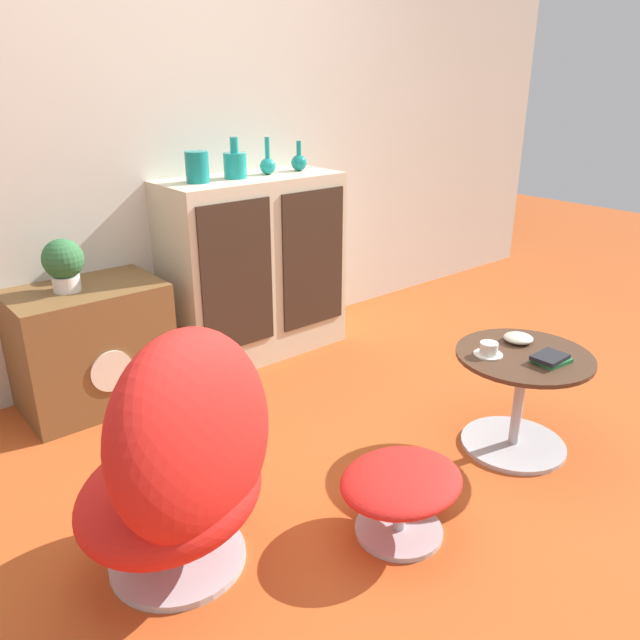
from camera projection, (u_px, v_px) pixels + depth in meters
ground_plane at (392, 483)px, 2.48m from camera, size 12.00×12.00×0.00m
wall_back at (168, 120)px, 3.20m from camera, size 6.40×0.06×2.60m
sideboard at (254, 268)px, 3.50m from camera, size 1.00×0.44×1.01m
tv_console at (92, 346)px, 3.00m from camera, size 0.69×0.46×0.60m
egg_chair at (183, 466)px, 1.92m from camera, size 0.80×0.77×0.87m
ottoman at (401, 487)px, 2.15m from camera, size 0.45×0.39×0.26m
coffee_table at (519, 394)px, 2.64m from camera, size 0.56×0.56×0.44m
vase_leftmost at (197, 167)px, 3.11m from camera, size 0.12×0.12×0.15m
vase_inner_left at (235, 164)px, 3.24m from camera, size 0.12×0.12×0.21m
vase_inner_right at (268, 164)px, 3.37m from camera, size 0.09×0.09×0.20m
vase_rightmost at (299, 162)px, 3.50m from camera, size 0.09×0.09×0.16m
potted_plant at (63, 263)px, 2.80m from camera, size 0.18×0.18×0.24m
teacup at (489, 350)px, 2.55m from camera, size 0.12×0.12×0.06m
book_stack at (551, 359)px, 2.49m from camera, size 0.15×0.12×0.03m
bowl at (518, 338)px, 2.68m from camera, size 0.12×0.12×0.04m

